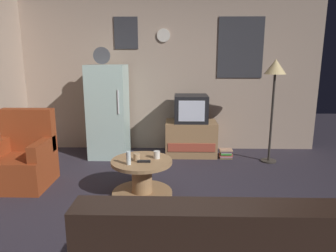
{
  "coord_description": "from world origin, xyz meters",
  "views": [
    {
      "loc": [
        0.14,
        -2.94,
        1.61
      ],
      "look_at": [
        0.04,
        0.9,
        0.75
      ],
      "focal_mm": 32.73,
      "sensor_mm": 36.0,
      "label": 1
    }
  ],
  "objects_px": {
    "crt_tv": "(191,108)",
    "armchair": "(24,159)",
    "mug_ceramic_white": "(157,155)",
    "mug_ceramic_tan": "(137,157)",
    "book_stack": "(226,154)",
    "fridge": "(108,111)",
    "tv_stand": "(191,138)",
    "coffee_table": "(142,178)",
    "standing_lamp": "(275,75)",
    "remote_control": "(144,161)",
    "wine_glass": "(129,158)"
  },
  "relations": [
    {
      "from": "standing_lamp",
      "to": "book_stack",
      "type": "bearing_deg",
      "value": 166.44
    },
    {
      "from": "coffee_table",
      "to": "mug_ceramic_tan",
      "type": "distance_m",
      "value": 0.27
    },
    {
      "from": "mug_ceramic_white",
      "to": "mug_ceramic_tan",
      "type": "distance_m",
      "value": 0.25
    },
    {
      "from": "crt_tv",
      "to": "fridge",
      "type": "bearing_deg",
      "value": -176.68
    },
    {
      "from": "wine_glass",
      "to": "crt_tv",
      "type": "bearing_deg",
      "value": 65.81
    },
    {
      "from": "crt_tv",
      "to": "wine_glass",
      "type": "bearing_deg",
      "value": -114.19
    },
    {
      "from": "fridge",
      "to": "tv_stand",
      "type": "relative_size",
      "value": 2.11
    },
    {
      "from": "standing_lamp",
      "to": "wine_glass",
      "type": "bearing_deg",
      "value": -144.93
    },
    {
      "from": "remote_control",
      "to": "armchair",
      "type": "distance_m",
      "value": 1.63
    },
    {
      "from": "wine_glass",
      "to": "tv_stand",
      "type": "bearing_deg",
      "value": 65.59
    },
    {
      "from": "wine_glass",
      "to": "armchair",
      "type": "bearing_deg",
      "value": 163.04
    },
    {
      "from": "fridge",
      "to": "armchair",
      "type": "relative_size",
      "value": 1.84
    },
    {
      "from": "armchair",
      "to": "book_stack",
      "type": "bearing_deg",
      "value": 22.21
    },
    {
      "from": "mug_ceramic_tan",
      "to": "book_stack",
      "type": "distance_m",
      "value": 1.97
    },
    {
      "from": "tv_stand",
      "to": "armchair",
      "type": "relative_size",
      "value": 0.88
    },
    {
      "from": "crt_tv",
      "to": "armchair",
      "type": "relative_size",
      "value": 0.56
    },
    {
      "from": "coffee_table",
      "to": "remote_control",
      "type": "height_order",
      "value": "remote_control"
    },
    {
      "from": "tv_stand",
      "to": "mug_ceramic_tan",
      "type": "height_order",
      "value": "tv_stand"
    },
    {
      "from": "tv_stand",
      "to": "mug_ceramic_white",
      "type": "xyz_separation_m",
      "value": [
        -0.48,
        -1.5,
        0.2
      ]
    },
    {
      "from": "mug_ceramic_tan",
      "to": "fridge",
      "type": "bearing_deg",
      "value": 113.02
    },
    {
      "from": "book_stack",
      "to": "armchair",
      "type": "bearing_deg",
      "value": -157.79
    },
    {
      "from": "standing_lamp",
      "to": "mug_ceramic_tan",
      "type": "bearing_deg",
      "value": -146.29
    },
    {
      "from": "fridge",
      "to": "remote_control",
      "type": "distance_m",
      "value": 1.76
    },
    {
      "from": "fridge",
      "to": "armchair",
      "type": "bearing_deg",
      "value": -124.96
    },
    {
      "from": "coffee_table",
      "to": "wine_glass",
      "type": "relative_size",
      "value": 4.8
    },
    {
      "from": "tv_stand",
      "to": "mug_ceramic_tan",
      "type": "bearing_deg",
      "value": -113.76
    },
    {
      "from": "fridge",
      "to": "wine_glass",
      "type": "relative_size",
      "value": 11.8
    },
    {
      "from": "remote_control",
      "to": "book_stack",
      "type": "bearing_deg",
      "value": 50.97
    },
    {
      "from": "standing_lamp",
      "to": "armchair",
      "type": "bearing_deg",
      "value": -164.13
    },
    {
      "from": "standing_lamp",
      "to": "remote_control",
      "type": "xyz_separation_m",
      "value": [
        -1.84,
        -1.33,
        -0.91
      ]
    },
    {
      "from": "mug_ceramic_white",
      "to": "remote_control",
      "type": "relative_size",
      "value": 0.6
    },
    {
      "from": "tv_stand",
      "to": "mug_ceramic_tan",
      "type": "relative_size",
      "value": 9.33
    },
    {
      "from": "wine_glass",
      "to": "mug_ceramic_white",
      "type": "distance_m",
      "value": 0.38
    },
    {
      "from": "fridge",
      "to": "wine_glass",
      "type": "xyz_separation_m",
      "value": [
        0.57,
        -1.65,
        -0.24
      ]
    },
    {
      "from": "standing_lamp",
      "to": "armchair",
      "type": "xyz_separation_m",
      "value": [
        -3.43,
        -0.97,
        -1.02
      ]
    },
    {
      "from": "tv_stand",
      "to": "wine_glass",
      "type": "distance_m",
      "value": 1.91
    },
    {
      "from": "crt_tv",
      "to": "wine_glass",
      "type": "height_order",
      "value": "crt_tv"
    },
    {
      "from": "standing_lamp",
      "to": "mug_ceramic_tan",
      "type": "xyz_separation_m",
      "value": [
        -1.93,
        -1.29,
        -0.88
      ]
    },
    {
      "from": "mug_ceramic_tan",
      "to": "remote_control",
      "type": "relative_size",
      "value": 0.6
    },
    {
      "from": "coffee_table",
      "to": "fridge",
      "type": "bearing_deg",
      "value": 115.12
    },
    {
      "from": "fridge",
      "to": "crt_tv",
      "type": "distance_m",
      "value": 1.35
    },
    {
      "from": "mug_ceramic_white",
      "to": "armchair",
      "type": "height_order",
      "value": "armchair"
    },
    {
      "from": "crt_tv",
      "to": "coffee_table",
      "type": "relative_size",
      "value": 0.75
    },
    {
      "from": "mug_ceramic_white",
      "to": "remote_control",
      "type": "xyz_separation_m",
      "value": [
        -0.14,
        -0.14,
        -0.03
      ]
    },
    {
      "from": "wine_glass",
      "to": "book_stack",
      "type": "distance_m",
      "value": 2.11
    },
    {
      "from": "coffee_table",
      "to": "mug_ceramic_white",
      "type": "relative_size",
      "value": 8.0
    },
    {
      "from": "armchair",
      "to": "wine_glass",
      "type": "bearing_deg",
      "value": -16.96
    },
    {
      "from": "armchair",
      "to": "book_stack",
      "type": "height_order",
      "value": "armchair"
    },
    {
      "from": "coffee_table",
      "to": "tv_stand",
      "type": "bearing_deg",
      "value": 67.37
    },
    {
      "from": "mug_ceramic_white",
      "to": "book_stack",
      "type": "bearing_deg",
      "value": 52.02
    }
  ]
}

